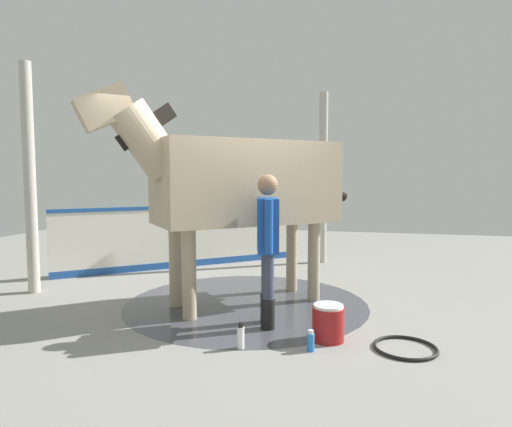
# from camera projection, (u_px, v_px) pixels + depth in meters

# --- Properties ---
(ground_plane) EXTENTS (16.00, 16.00, 0.02)m
(ground_plane) POSITION_uv_depth(u_px,v_px,m) (241.00, 308.00, 5.51)
(ground_plane) COLOR gray
(wet_patch) EXTENTS (3.11, 3.11, 0.00)m
(wet_patch) POSITION_uv_depth(u_px,v_px,m) (246.00, 303.00, 5.68)
(wet_patch) COLOR #42444C
(wet_patch) RESTS_ON ground
(barrier_wall) EXTENTS (2.96, 3.53, 1.12)m
(barrier_wall) POSITION_uv_depth(u_px,v_px,m) (186.00, 238.00, 7.93)
(barrier_wall) COLOR silver
(barrier_wall) RESTS_ON ground
(roof_post_near) EXTENTS (0.16, 0.16, 3.20)m
(roof_post_near) POSITION_uv_depth(u_px,v_px,m) (30.00, 179.00, 6.09)
(roof_post_near) COLOR #B7B2A8
(roof_post_near) RESTS_ON ground
(roof_post_far) EXTENTS (0.16, 0.16, 3.20)m
(roof_post_far) POSITION_uv_depth(u_px,v_px,m) (323.00, 178.00, 8.27)
(roof_post_far) COLOR #B7B2A8
(roof_post_far) RESTS_ON ground
(horse) EXTENTS (2.51, 2.88, 2.66)m
(horse) POSITION_uv_depth(u_px,v_px,m) (238.00, 182.00, 5.50)
(horse) COLOR tan
(horse) RESTS_ON ground
(handler) EXTENTS (0.65, 0.33, 1.66)m
(handler) POSITION_uv_depth(u_px,v_px,m) (268.00, 240.00, 4.76)
(handler) COLOR black
(handler) RESTS_ON ground
(wash_bucket) EXTENTS (0.32, 0.32, 0.37)m
(wash_bucket) POSITION_uv_depth(u_px,v_px,m) (328.00, 323.00, 4.38)
(wash_bucket) COLOR maroon
(wash_bucket) RESTS_ON ground
(bottle_shampoo) EXTENTS (0.07, 0.07, 0.25)m
(bottle_shampoo) POSITION_uv_depth(u_px,v_px,m) (241.00, 337.00, 4.17)
(bottle_shampoo) COLOR white
(bottle_shampoo) RESTS_ON ground
(bottle_spray) EXTENTS (0.07, 0.07, 0.20)m
(bottle_spray) POSITION_uv_depth(u_px,v_px,m) (311.00, 341.00, 4.12)
(bottle_spray) COLOR blue
(bottle_spray) RESTS_ON ground
(hose_coil) EXTENTS (0.60, 0.60, 0.03)m
(hose_coil) POSITION_uv_depth(u_px,v_px,m) (405.00, 348.00, 4.16)
(hose_coil) COLOR black
(hose_coil) RESTS_ON ground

